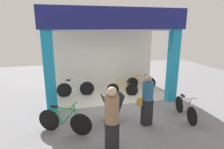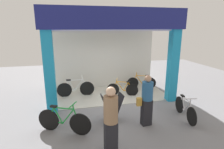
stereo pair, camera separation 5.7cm
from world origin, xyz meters
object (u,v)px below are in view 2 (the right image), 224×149
(bicycle_parked_1, at_px, (185,109))
(pedestrian_1, at_px, (111,120))
(bicycle_parked_0, at_px, (64,121))
(bicycle_inside_1, at_px, (142,82))
(sandwich_board_sign, at_px, (112,108))
(bicycle_inside_2, at_px, (76,89))
(bicycle_inside_0, at_px, (123,89))
(pedestrian_0, at_px, (147,100))

(bicycle_parked_1, xyz_separation_m, pedestrian_1, (-2.95, -1.24, 0.59))
(bicycle_parked_0, bearing_deg, bicycle_inside_1, 41.34)
(sandwich_board_sign, bearing_deg, bicycle_parked_0, -165.74)
(bicycle_inside_2, xyz_separation_m, sandwich_board_sign, (1.12, -2.65, 0.10))
(bicycle_parked_0, bearing_deg, bicycle_inside_0, 45.11)
(bicycle_parked_0, distance_m, pedestrian_0, 2.67)
(bicycle_inside_2, bearing_deg, bicycle_inside_1, 6.18)
(bicycle_parked_0, relative_size, bicycle_parked_1, 1.01)
(sandwich_board_sign, relative_size, pedestrian_0, 0.57)
(bicycle_inside_1, bearing_deg, bicycle_inside_2, -173.82)
(bicycle_inside_2, relative_size, sandwich_board_sign, 1.78)
(bicycle_parked_0, distance_m, pedestrian_1, 1.81)
(bicycle_parked_1, height_order, sandwich_board_sign, sandwich_board_sign)
(sandwich_board_sign, height_order, pedestrian_1, pedestrian_1)
(bicycle_inside_2, height_order, pedestrian_0, pedestrian_0)
(pedestrian_1, bearing_deg, bicycle_inside_0, 69.61)
(pedestrian_1, bearing_deg, bicycle_inside_1, 59.92)
(bicycle_inside_1, relative_size, pedestrian_0, 0.87)
(bicycle_inside_1, xyz_separation_m, pedestrian_0, (-1.27, -3.54, 0.54))
(bicycle_inside_2, bearing_deg, sandwich_board_sign, -67.09)
(pedestrian_1, bearing_deg, sandwich_board_sign, 75.88)
(bicycle_inside_2, bearing_deg, bicycle_parked_0, -98.88)
(bicycle_inside_0, distance_m, bicycle_inside_1, 1.49)
(bicycle_parked_1, bearing_deg, bicycle_parked_0, 179.66)
(bicycle_inside_2, bearing_deg, pedestrian_0, -55.98)
(bicycle_inside_2, relative_size, bicycle_parked_0, 1.09)
(bicycle_inside_2, distance_m, bicycle_parked_0, 3.09)
(bicycle_parked_0, xyz_separation_m, bicycle_parked_1, (4.13, -0.02, -0.04))
(bicycle_inside_1, height_order, bicycle_inside_2, bicycle_inside_2)
(bicycle_inside_0, distance_m, pedestrian_0, 2.81)
(bicycle_inside_2, distance_m, sandwich_board_sign, 2.87)
(pedestrian_1, bearing_deg, bicycle_parked_0, 132.86)
(bicycle_parked_0, bearing_deg, bicycle_inside_2, 81.12)
(bicycle_parked_1, height_order, pedestrian_0, pedestrian_0)
(bicycle_parked_1, distance_m, pedestrian_0, 1.60)
(sandwich_board_sign, bearing_deg, bicycle_inside_2, 112.91)
(bicycle_inside_0, bearing_deg, pedestrian_0, -90.10)
(bicycle_inside_1, height_order, sandwich_board_sign, sandwich_board_sign)
(bicycle_inside_1, bearing_deg, bicycle_inside_0, -148.11)
(bicycle_inside_2, distance_m, pedestrian_0, 3.86)
(bicycle_inside_1, distance_m, sandwich_board_sign, 3.79)
(bicycle_inside_0, relative_size, sandwich_board_sign, 1.45)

